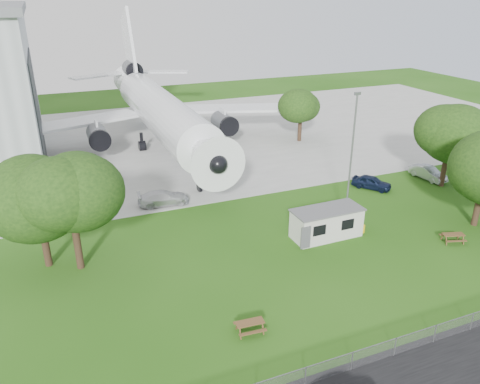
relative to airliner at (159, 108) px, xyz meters
name	(u,v)px	position (x,y,z in m)	size (l,w,h in m)	color
ground	(300,276)	(2.00, -35.86, -5.27)	(160.00, 160.00, 0.00)	#34651B
concrete_apron	(171,140)	(2.00, 2.14, -5.25)	(120.00, 46.00, 0.03)	#B7B7B2
airliner	(159,108)	(0.00, 0.00, 0.00)	(46.36, 47.73, 17.69)	white
site_cabin	(327,223)	(7.14, -31.22, -3.96)	(6.76, 2.76, 2.62)	beige
picnic_west	(250,332)	(-4.02, -40.18, -5.27)	(1.80, 1.50, 0.76)	brown
picnic_east	(452,242)	(16.65, -36.24, -5.27)	(1.80, 1.50, 0.76)	brown
fence	(380,360)	(2.00, -45.36, -5.27)	(58.00, 0.04, 1.30)	gray
lamp_mast	(351,162)	(10.20, -29.66, 0.73)	(0.16, 0.16, 12.00)	slate
tree_west_big	(36,196)	(-15.49, -26.97, 0.65)	(7.65, 7.65, 9.75)	#382619
tree_west_small	(69,192)	(-13.21, -28.30, 1.13)	(7.20, 7.20, 10.01)	#382619
tree_east_back	(451,132)	(25.19, -26.13, 0.89)	(7.46, 7.46, 9.90)	#382619
tree_far_apron	(301,107)	(18.89, -5.31, -0.40)	(5.50, 5.50, 7.64)	#382619
car_ne_hatch	(372,182)	(17.52, -23.83, -4.56)	(1.68, 4.18, 1.42)	black
car_ne_sedan	(428,173)	(25.21, -23.95, -4.53)	(1.56, 4.47, 1.47)	#B1B3B8
car_apron_van	(163,198)	(-4.42, -19.29, -4.54)	(2.05, 5.04, 1.46)	silver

